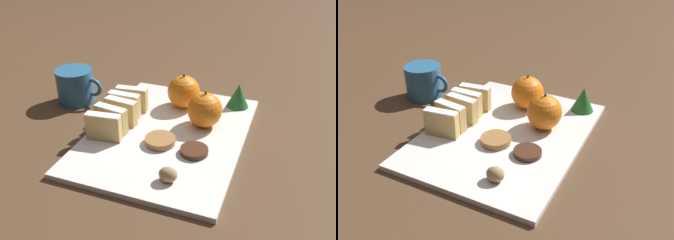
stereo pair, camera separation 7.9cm
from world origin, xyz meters
TOP-DOWN VIEW (x-y plane):
  - ground_plane at (0.00, 0.00)m, footprint 6.00×6.00m
  - serving_platter at (0.00, 0.00)m, footprint 0.32×0.43m
  - stollen_slice_front at (-0.11, -0.07)m, footprint 0.08×0.03m
  - stollen_slice_second at (-0.11, -0.04)m, footprint 0.08×0.03m
  - stollen_slice_third at (-0.11, -0.00)m, footprint 0.07×0.03m
  - stollen_slice_fourth at (-0.12, 0.03)m, footprint 0.07×0.02m
  - stollen_slice_fifth at (-0.11, 0.06)m, footprint 0.08×0.03m
  - orange_near at (0.06, 0.06)m, footprint 0.08×0.08m
  - orange_far at (-0.01, 0.12)m, footprint 0.08×0.08m
  - walnut at (0.06, -0.15)m, footprint 0.03×0.03m
  - chocolate_cookie at (0.08, -0.06)m, footprint 0.06×0.06m
  - gingerbread_cookie at (0.00, -0.05)m, footprint 0.06×0.06m
  - evergreen_sprig at (0.12, 0.17)m, footprint 0.05×0.05m
  - coffee_mug at (-0.27, 0.08)m, footprint 0.12×0.09m

SIDE VIEW (x-z plane):
  - ground_plane at x=0.00m, z-range 0.00..0.00m
  - serving_platter at x=0.00m, z-range 0.00..0.01m
  - chocolate_cookie at x=0.08m, z-range 0.01..0.02m
  - gingerbread_cookie at x=0.00m, z-range 0.01..0.03m
  - walnut at x=0.06m, z-range 0.01..0.04m
  - evergreen_sprig at x=0.12m, z-range 0.01..0.07m
  - stollen_slice_front at x=-0.11m, z-range 0.01..0.07m
  - stollen_slice_second at x=-0.11m, z-range 0.01..0.07m
  - stollen_slice_third at x=-0.11m, z-range 0.01..0.07m
  - stollen_slice_fourth at x=-0.12m, z-range 0.01..0.07m
  - stollen_slice_fifth at x=-0.11m, z-range 0.01..0.07m
  - coffee_mug at x=-0.27m, z-range 0.00..0.09m
  - orange_near at x=0.06m, z-range 0.01..0.09m
  - orange_far at x=-0.01m, z-range 0.01..0.09m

